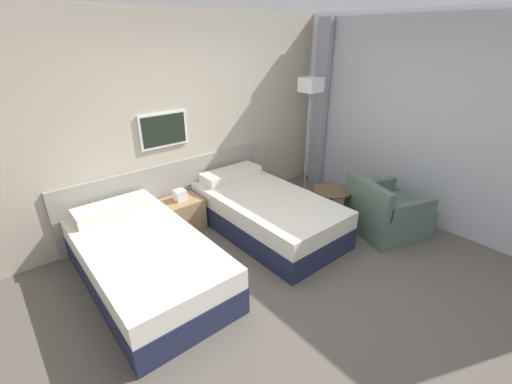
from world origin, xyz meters
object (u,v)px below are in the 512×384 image
bed_near_window (266,212)px  bed_near_door (145,261)px  floor_lamp (310,95)px  armchair (386,214)px  side_table (331,199)px  nightstand (182,214)px

bed_near_window → bed_near_door: bearing=180.0°
floor_lamp → armchair: 2.02m
side_table → armchair: 0.73m
floor_lamp → armchair: (-0.09, -1.53, -1.33)m
bed_near_window → armchair: (1.19, -1.04, -0.01)m
bed_near_door → bed_near_window: size_ratio=1.00×
nightstand → side_table: 2.04m
nightstand → side_table: size_ratio=1.09×
bed_near_window → floor_lamp: size_ratio=1.11×
bed_near_door → armchair: armchair is taller
bed_near_window → side_table: (0.83, -0.41, 0.09)m
bed_near_window → floor_lamp: (1.28, 0.48, 1.32)m
bed_near_door → side_table: (2.50, -0.41, 0.09)m
bed_near_door → side_table: bearing=-9.3°
armchair → nightstand: bearing=67.3°
nightstand → armchair: (2.02, -1.80, 0.04)m
bed_near_window → floor_lamp: floor_lamp is taller
bed_near_window → side_table: 0.93m
floor_lamp → side_table: floor_lamp is taller
armchair → bed_near_window: bearing=67.6°
bed_near_door → bed_near_window: 1.67m
nightstand → armchair: 2.71m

